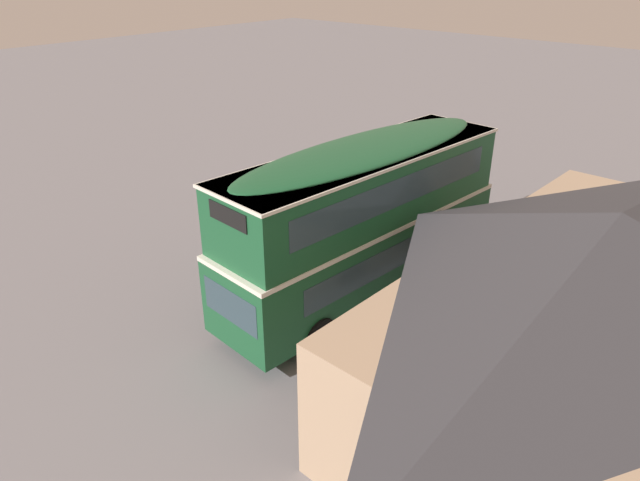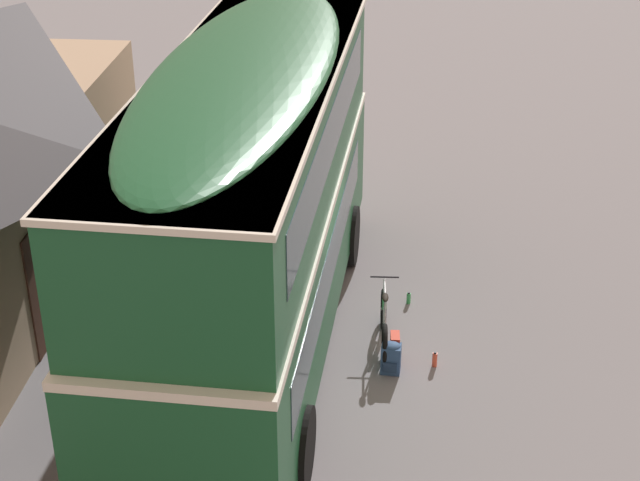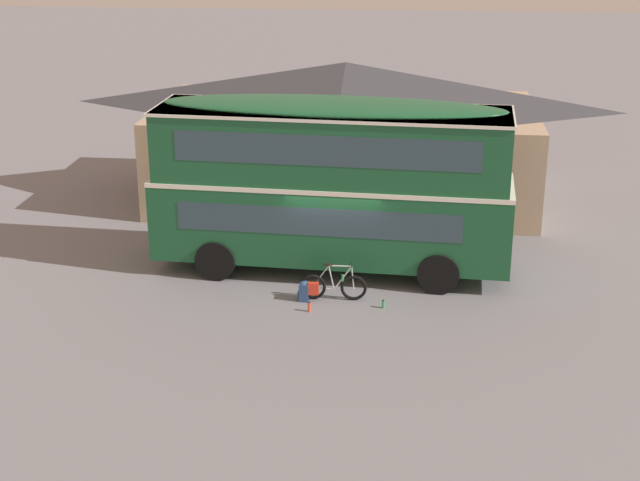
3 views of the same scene
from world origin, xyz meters
name	(u,v)px [view 2 (image 2 of 3)]	position (x,y,z in m)	size (l,w,h in m)	color
ground_plane	(294,344)	(0.00, 0.00, 0.00)	(120.00, 120.00, 0.00)	slate
double_decker_bus	(250,197)	(-0.12, 0.62, 2.64)	(9.81, 3.17, 4.79)	black
touring_bicycle	(385,327)	(0.01, -1.45, 0.37)	(1.73, 0.49, 1.00)	black
backpack_on_ground	(391,357)	(-0.66, -1.55, 0.27)	(0.32, 0.32, 0.52)	#2D4C7A
water_bottle_green_metal	(409,298)	(1.37, -1.85, 0.10)	(0.07, 0.07, 0.22)	green
water_bottle_red_squeeze	(435,359)	(-0.47, -2.23, 0.12)	(0.08, 0.08, 0.26)	#D84C33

